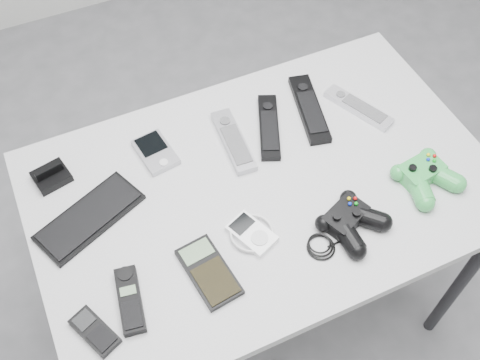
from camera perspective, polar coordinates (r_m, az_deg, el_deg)
name	(u,v)px	position (r m, az deg, el deg)	size (l,w,h in m)	color
floor	(262,280)	(2.02, 2.27, -10.12)	(3.50, 3.50, 0.00)	slate
desk	(263,199)	(1.39, 2.38, -1.93)	(1.09, 0.70, 0.73)	#A7A7AA
pda_keyboard	(90,217)	(1.32, -15.03, -3.63)	(0.25, 0.10, 0.02)	black
dock_bracket	(50,174)	(1.40, -18.72, 0.60)	(0.08, 0.07, 0.04)	black
pda	(156,152)	(1.39, -8.58, 2.85)	(0.08, 0.12, 0.02)	#A2A1A8
remote_silver_a	(233,140)	(1.40, -0.68, 4.04)	(0.05, 0.20, 0.02)	#A2A1A8
remote_black_a	(269,126)	(1.43, 2.96, 5.45)	(0.05, 0.21, 0.02)	black
remote_black_b	(309,108)	(1.48, 7.06, 7.25)	(0.06, 0.23, 0.02)	black
remote_silver_b	(358,107)	(1.51, 11.94, 7.27)	(0.04, 0.19, 0.02)	silver
mobile_phone	(95,331)	(1.19, -14.56, -14.64)	(0.05, 0.11, 0.02)	black
cordless_handset	(130,300)	(1.20, -11.12, -11.86)	(0.05, 0.15, 0.02)	black
calculator	(209,272)	(1.21, -3.19, -9.27)	(0.08, 0.16, 0.02)	black
mp3_player	(252,233)	(1.25, 1.20, -5.42)	(0.10, 0.11, 0.02)	white
controller_black	(351,220)	(1.27, 11.17, -4.01)	(0.24, 0.15, 0.05)	black
controller_green	(425,175)	(1.39, 18.32, 0.50)	(0.14, 0.15, 0.05)	#217C29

